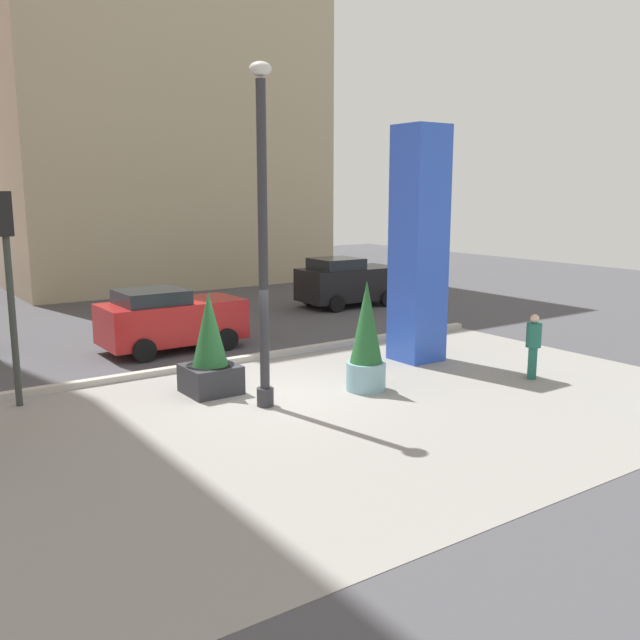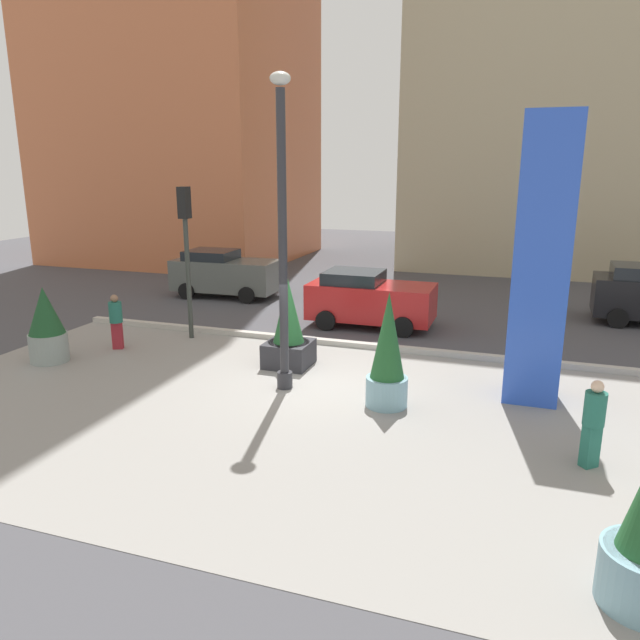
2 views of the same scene
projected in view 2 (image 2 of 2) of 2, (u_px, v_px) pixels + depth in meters
name	position (u px, v px, depth m)	size (l,w,h in m)	color
ground_plane	(361.00, 339.00, 18.08)	(60.00, 60.00, 0.00)	#47474C
plaza_pavement	(287.00, 415.00, 12.59)	(18.00, 10.00, 0.02)	gray
curb_strip	(354.00, 344.00, 17.26)	(18.00, 0.24, 0.16)	#B7B2A8
lamp_post	(283.00, 244.00, 13.26)	(0.44, 0.44, 6.97)	#2D2D33
art_pillar_blue	(541.00, 262.00, 12.76)	(1.14, 1.14, 6.16)	blue
potted_plant_mid_plaza	(388.00, 356.00, 12.78)	(0.91, 0.91, 2.53)	#7AA8B7
potted_plant_near_left	(47.00, 326.00, 15.78)	(0.99, 0.99, 2.02)	gray
potted_plant_curbside	(289.00, 330.00, 15.44)	(1.14, 1.14, 2.31)	#2D2D33
traffic_light_corner	(186.00, 238.00, 17.45)	(0.28, 0.42, 4.49)	#333833
car_intersection	(369.00, 299.00, 19.33)	(3.98, 2.12, 1.79)	red
car_passing_lane	(225.00, 273.00, 23.73)	(4.17, 2.15, 1.83)	#565B56
pedestrian_on_sidewalk	(116.00, 319.00, 16.90)	(0.47, 0.47, 1.58)	maroon
pedestrian_by_curb	(593.00, 420.00, 10.21)	(0.51, 0.51, 1.59)	#236656
highrise_across_street	(574.00, 19.00, 29.62)	(14.76, 11.78, 24.18)	tan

